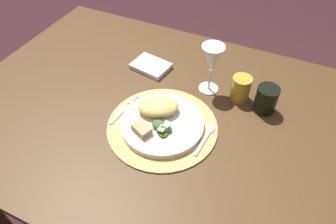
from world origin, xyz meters
TOP-DOWN VIEW (x-y plane):
  - ground_plane at (0.00, 0.00)m, footprint 6.00×6.00m
  - dining_table at (0.00, 0.00)m, footprint 1.46×0.97m
  - placemat at (-0.00, -0.06)m, footprint 0.35×0.35m
  - dinner_plate at (-0.00, -0.06)m, footprint 0.26×0.26m
  - pasta_serving at (-0.03, -0.03)m, footprint 0.16×0.14m
  - salad_greens at (0.01, -0.09)m, footprint 0.08×0.07m
  - bread_piece at (-0.04, -0.13)m, footprint 0.07×0.06m
  - fork at (-0.15, -0.06)m, footprint 0.02×0.15m
  - spoon at (0.14, -0.04)m, footprint 0.03×0.14m
  - napkin at (-0.17, 0.19)m, footprint 0.15×0.12m
  - wine_glass at (0.07, 0.17)m, footprint 0.08×0.08m
  - amber_tumbler at (0.18, 0.17)m, footprint 0.07×0.07m
  - dark_tumbler at (0.27, 0.15)m, footprint 0.07×0.07m

SIDE VIEW (x-z plane):
  - ground_plane at x=0.00m, z-range 0.00..0.00m
  - dining_table at x=0.00m, z-range 0.25..1.00m
  - placemat at x=0.00m, z-range 0.75..0.75m
  - fork at x=-0.15m, z-range 0.75..0.76m
  - spoon at x=0.14m, z-range 0.75..0.76m
  - napkin at x=-0.17m, z-range 0.75..0.76m
  - dinner_plate at x=0.00m, z-range 0.75..0.77m
  - salad_greens at x=0.01m, z-range 0.77..0.79m
  - bread_piece at x=-0.04m, z-range 0.77..0.79m
  - amber_tumbler at x=0.18m, z-range 0.75..0.83m
  - dark_tumbler at x=0.27m, z-range 0.75..0.84m
  - pasta_serving at x=-0.03m, z-range 0.77..0.81m
  - wine_glass at x=0.07m, z-range 0.78..0.96m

